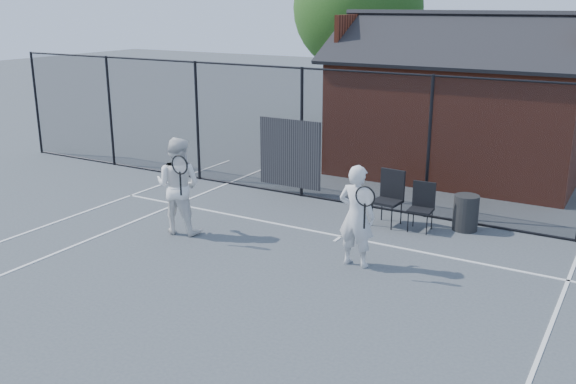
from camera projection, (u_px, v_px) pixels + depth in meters
The scene contains 10 objects.
ground at pixel (258, 295), 9.98m from camera, with size 80.00×80.00×0.00m, color #42484B.
court_lines at pixel (206, 331), 8.88m from camera, with size 11.02×18.00×0.01m.
fence at pixel (370, 143), 13.86m from camera, with size 22.04×3.00×3.00m.
clubhouse at pixel (459, 113), 16.74m from camera, with size 6.50×4.36×4.19m.
tree_left at pixel (358, 8), 22.14m from camera, with size 4.48×4.48×6.44m.
player_front at pixel (357, 216), 10.88m from camera, with size 0.80×0.60×1.79m.
player_back at pixel (178, 186), 12.46m from camera, with size 1.09×0.89×1.91m.
chair_left at pixel (421, 208), 12.67m from camera, with size 0.45×0.47×0.95m, color black.
chair_right at pixel (387, 199), 12.99m from camera, with size 0.53×0.55×1.10m, color black.
waste_bin at pixel (466, 213), 12.74m from camera, with size 0.49×0.49×0.72m, color #272727.
Camera 1 is at (4.99, -7.64, 4.38)m, focal length 40.00 mm.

